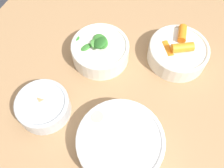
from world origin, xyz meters
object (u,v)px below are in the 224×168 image
object	(u,v)px
bowl_beans_hotdog	(120,142)
bowl_cookies	(43,106)
bowl_carrots	(178,52)
bowl_greens	(100,50)

from	to	relation	value
bowl_beans_hotdog	bowl_cookies	xyz separation A→B (m)	(-0.01, -0.20, 0.00)
bowl_beans_hotdog	bowl_cookies	bearing A→B (deg)	-91.69
bowl_carrots	bowl_greens	bearing A→B (deg)	-67.25
bowl_greens	bowl_cookies	xyz separation A→B (m)	(0.20, -0.05, -0.00)
bowl_carrots	bowl_cookies	world-z (taller)	bowl_carrots
bowl_cookies	bowl_beans_hotdog	bearing A→B (deg)	88.31
bowl_carrots	bowl_beans_hotdog	distance (m)	0.29
bowl_greens	bowl_beans_hotdog	size ratio (longest dim) A/B	0.84
bowl_carrots	bowl_greens	xyz separation A→B (m)	(0.08, -0.19, 0.00)
bowl_carrots	bowl_beans_hotdog	xyz separation A→B (m)	(0.29, -0.05, -0.01)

